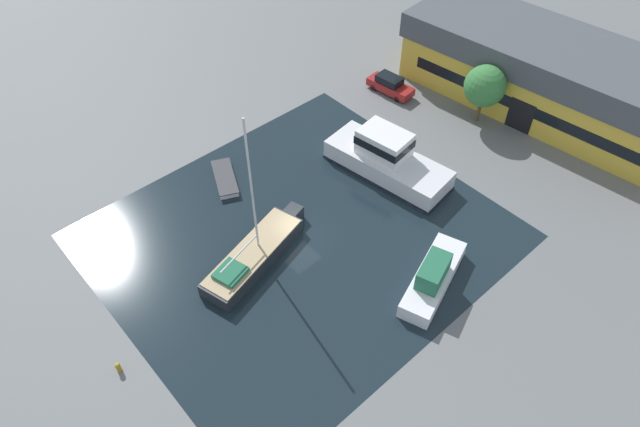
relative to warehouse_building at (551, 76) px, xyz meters
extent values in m
plane|color=slate|center=(-2.91, -28.24, -3.41)|extent=(440.00, 440.00, 0.00)
cube|color=black|center=(-2.91, -28.24, -3.41)|extent=(25.54, 28.31, 0.01)
cube|color=gold|center=(0.00, 0.00, -1.24)|extent=(27.83, 12.30, 4.33)
cube|color=#474C51|center=(0.00, 0.00, 2.12)|extent=(28.67, 12.67, 2.40)
cube|color=black|center=(0.49, -4.80, -1.89)|extent=(2.39, 0.30, 3.03)
cube|color=black|center=(0.49, -4.80, -1.03)|extent=(22.83, 2.36, 1.08)
cylinder|color=brown|center=(-2.79, -6.40, -2.22)|extent=(0.30, 0.30, 2.38)
sphere|color=#387A3D|center=(-2.79, -6.40, 0.38)|extent=(3.78, 3.78, 3.78)
cube|color=maroon|center=(-11.39, -9.17, -2.74)|extent=(4.91, 2.22, 0.78)
cube|color=black|center=(-11.58, -9.19, -2.01)|extent=(2.61, 1.78, 0.69)
cube|color=black|center=(-10.34, -9.06, -2.04)|extent=(0.18, 1.40, 0.55)
cylinder|color=black|center=(-10.00, -8.25, -3.11)|extent=(0.62, 0.26, 0.60)
cylinder|color=black|center=(-9.85, -9.80, -3.11)|extent=(0.62, 0.26, 0.60)
cylinder|color=black|center=(-12.93, -8.54, -3.11)|extent=(0.62, 0.26, 0.60)
cylinder|color=black|center=(-12.78, -10.09, -3.11)|extent=(0.62, 0.26, 0.60)
cube|color=#23282D|center=(-3.23, -32.35, -2.83)|extent=(4.91, 9.45, 1.14)
cube|color=#23282D|center=(-4.58, -27.39, -2.83)|extent=(1.45, 1.47, 1.14)
cube|color=tan|center=(-3.23, -32.35, -2.22)|extent=(4.72, 9.07, 0.08)
cylinder|color=silver|center=(-3.41, -31.69, 3.49)|extent=(0.16, 0.16, 11.35)
cylinder|color=silver|center=(-2.87, -33.66, -1.08)|extent=(1.19, 3.98, 0.12)
cube|color=#236647|center=(-2.57, -34.76, -2.03)|extent=(2.29, 2.41, 0.30)
cube|color=silver|center=(-3.42, -18.01, -2.52)|extent=(11.21, 5.36, 1.78)
cube|color=black|center=(-3.42, -18.01, -3.27)|extent=(11.32, 5.45, 0.18)
cube|color=white|center=(-3.95, -18.08, -0.52)|extent=(4.44, 3.35, 2.21)
cube|color=black|center=(-3.95, -18.08, -0.30)|extent=(4.53, 3.44, 0.71)
cube|color=white|center=(-11.75, -28.88, -3.18)|extent=(4.56, 3.21, 0.45)
cube|color=#333338|center=(-11.75, -28.88, -2.91)|extent=(4.76, 3.37, 0.08)
cube|color=white|center=(6.85, -24.20, -2.78)|extent=(4.54, 7.80, 1.24)
cube|color=#236647|center=(7.00, -24.62, -1.41)|extent=(2.44, 3.34, 1.50)
cylinder|color=olive|center=(-1.87, -43.97, -3.15)|extent=(0.32, 0.32, 0.52)
sphere|color=olive|center=(-1.87, -43.97, -2.80)|extent=(0.35, 0.35, 0.35)
camera|label=1|loc=(19.61, -46.31, 29.34)|focal=32.00mm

